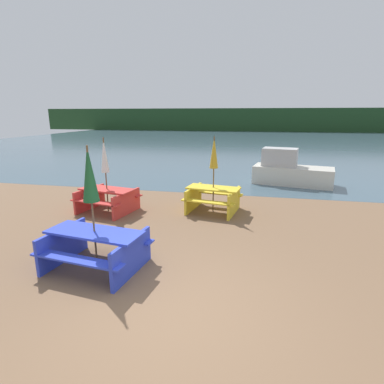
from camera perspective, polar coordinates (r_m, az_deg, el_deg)
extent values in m
plane|color=brown|center=(4.98, -3.58, -22.00)|extent=(60.00, 60.00, 0.00)
cube|color=#425B6B|center=(36.16, 10.08, 9.67)|extent=(60.00, 50.00, 0.00)
cube|color=#1E3D1E|center=(56.04, 10.89, 13.36)|extent=(80.00, 1.60, 4.00)
cube|color=blue|center=(6.15, -18.09, -7.30)|extent=(1.97, 0.94, 0.04)
cube|color=blue|center=(5.89, -21.12, -11.92)|extent=(1.91, 0.53, 0.04)
cube|color=blue|center=(6.68, -15.03, -8.23)|extent=(1.91, 0.53, 0.04)
cube|color=blue|center=(6.79, -23.33, -9.22)|extent=(0.25, 1.38, 0.73)
cube|color=blue|center=(5.88, -11.38, -12.00)|extent=(0.25, 1.38, 0.73)
cube|color=red|center=(9.63, -15.91, 0.49)|extent=(1.79, 1.01, 0.04)
cube|color=red|center=(9.29, -17.89, -1.88)|extent=(1.71, 0.60, 0.04)
cube|color=red|center=(10.11, -13.88, -0.28)|extent=(1.71, 0.60, 0.04)
cube|color=red|center=(10.17, -18.88, -1.16)|extent=(0.33, 1.37, 0.69)
cube|color=red|center=(9.31, -12.35, -2.11)|extent=(0.33, 1.37, 0.69)
cube|color=yellow|center=(9.27, 4.09, 0.76)|extent=(1.70, 0.95, 0.04)
cube|color=yellow|center=(8.84, 3.00, -1.91)|extent=(1.63, 0.54, 0.04)
cube|color=yellow|center=(9.85, 5.00, -0.21)|extent=(1.63, 0.54, 0.04)
cube|color=yellow|center=(9.58, 0.26, -1.16)|extent=(0.30, 1.37, 0.74)
cube|color=yellow|center=(9.21, 7.98, -1.96)|extent=(0.30, 1.37, 0.74)
cylinder|color=brown|center=(9.18, 4.13, 3.24)|extent=(0.04, 0.04, 2.33)
cone|color=gold|center=(9.07, 4.21, 7.53)|extent=(0.26, 0.26, 0.95)
cylinder|color=brown|center=(6.00, -18.44, -3.19)|extent=(0.04, 0.04, 2.43)
cone|color=#195128|center=(5.84, -18.98, 3.28)|extent=(0.31, 0.31, 1.05)
cylinder|color=brown|center=(9.53, -16.09, 3.04)|extent=(0.04, 0.04, 2.30)
cone|color=white|center=(9.44, -16.36, 6.77)|extent=(0.24, 0.24, 1.05)
cube|color=beige|center=(13.74, 18.59, 3.00)|extent=(3.47, 1.94, 0.77)
cube|color=#B2B2B2|center=(13.68, 16.38, 6.41)|extent=(1.60, 1.18, 0.77)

